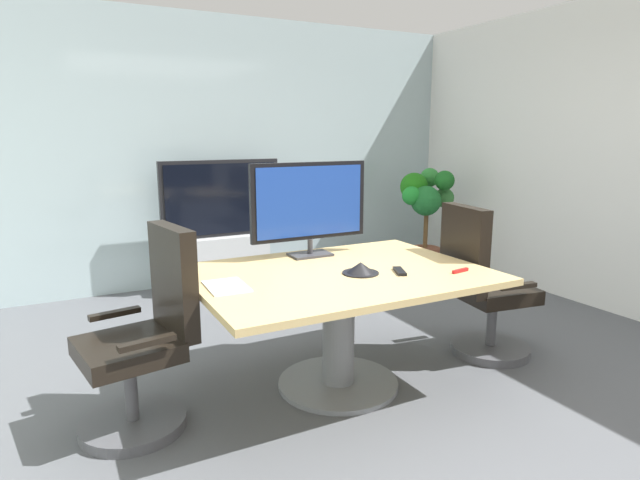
{
  "coord_description": "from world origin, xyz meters",
  "views": [
    {
      "loc": [
        -1.62,
        -2.55,
        1.58
      ],
      "look_at": [
        -0.09,
        0.4,
        0.9
      ],
      "focal_mm": 29.63,
      "sensor_mm": 36.0,
      "label": 1
    }
  ],
  "objects_px": {
    "office_chair_right": "(482,294)",
    "potted_plant": "(425,210)",
    "conference_table": "(339,302)",
    "remote_control": "(400,271)",
    "office_chair_left": "(146,346)",
    "wall_display_unit": "(222,246)",
    "conference_phone": "(361,268)",
    "tv_monitor": "(309,204)"
  },
  "relations": [
    {
      "from": "office_chair_right",
      "to": "tv_monitor",
      "type": "bearing_deg",
      "value": 72.67
    },
    {
      "from": "office_chair_right",
      "to": "potted_plant",
      "type": "height_order",
      "value": "potted_plant"
    },
    {
      "from": "office_chair_left",
      "to": "office_chair_right",
      "type": "bearing_deg",
      "value": 76.53
    },
    {
      "from": "potted_plant",
      "to": "remote_control",
      "type": "distance_m",
      "value": 2.81
    },
    {
      "from": "office_chair_left",
      "to": "potted_plant",
      "type": "bearing_deg",
      "value": 108.94
    },
    {
      "from": "office_chair_right",
      "to": "remote_control",
      "type": "xyz_separation_m",
      "value": [
        -0.82,
        -0.14,
        0.3
      ]
    },
    {
      "from": "conference_table",
      "to": "office_chair_left",
      "type": "bearing_deg",
      "value": 175.52
    },
    {
      "from": "office_chair_left",
      "to": "tv_monitor",
      "type": "xyz_separation_m",
      "value": [
        1.17,
        0.37,
        0.65
      ]
    },
    {
      "from": "office_chair_right",
      "to": "conference_phone",
      "type": "relative_size",
      "value": 4.95
    },
    {
      "from": "office_chair_right",
      "to": "conference_phone",
      "type": "xyz_separation_m",
      "value": [
        -1.04,
        -0.05,
        0.32
      ]
    },
    {
      "from": "conference_phone",
      "to": "remote_control",
      "type": "xyz_separation_m",
      "value": [
        0.22,
        -0.09,
        -0.02
      ]
    },
    {
      "from": "potted_plant",
      "to": "conference_table",
      "type": "bearing_deg",
      "value": -138.76
    },
    {
      "from": "conference_table",
      "to": "remote_control",
      "type": "relative_size",
      "value": 10.24
    },
    {
      "from": "conference_table",
      "to": "potted_plant",
      "type": "distance_m",
      "value": 2.9
    },
    {
      "from": "tv_monitor",
      "to": "potted_plant",
      "type": "bearing_deg",
      "value": 33.96
    },
    {
      "from": "tv_monitor",
      "to": "wall_display_unit",
      "type": "bearing_deg",
      "value": 90.94
    },
    {
      "from": "conference_table",
      "to": "conference_phone",
      "type": "height_order",
      "value": "conference_phone"
    },
    {
      "from": "conference_table",
      "to": "office_chair_right",
      "type": "bearing_deg",
      "value": -2.81
    },
    {
      "from": "office_chair_left",
      "to": "conference_phone",
      "type": "bearing_deg",
      "value": 71.41
    },
    {
      "from": "office_chair_right",
      "to": "potted_plant",
      "type": "relative_size",
      "value": 0.93
    },
    {
      "from": "tv_monitor",
      "to": "wall_display_unit",
      "type": "height_order",
      "value": "tv_monitor"
    },
    {
      "from": "conference_table",
      "to": "remote_control",
      "type": "height_order",
      "value": "remote_control"
    },
    {
      "from": "conference_phone",
      "to": "potted_plant",
      "type": "bearing_deg",
      "value": 43.99
    },
    {
      "from": "wall_display_unit",
      "to": "remote_control",
      "type": "height_order",
      "value": "wall_display_unit"
    },
    {
      "from": "wall_display_unit",
      "to": "office_chair_right",
      "type": "bearing_deg",
      "value": -65.13
    },
    {
      "from": "potted_plant",
      "to": "tv_monitor",
      "type": "bearing_deg",
      "value": -146.04
    },
    {
      "from": "potted_plant",
      "to": "remote_control",
      "type": "relative_size",
      "value": 6.92
    },
    {
      "from": "office_chair_right",
      "to": "tv_monitor",
      "type": "height_order",
      "value": "tv_monitor"
    },
    {
      "from": "office_chair_left",
      "to": "office_chair_right",
      "type": "height_order",
      "value": "same"
    },
    {
      "from": "office_chair_right",
      "to": "wall_display_unit",
      "type": "xyz_separation_m",
      "value": [
        -1.14,
        2.45,
        -0.01
      ]
    },
    {
      "from": "conference_phone",
      "to": "tv_monitor",
      "type": "bearing_deg",
      "value": 96.54
    },
    {
      "from": "office_chair_right",
      "to": "conference_phone",
      "type": "bearing_deg",
      "value": 100.28
    },
    {
      "from": "office_chair_left",
      "to": "wall_display_unit",
      "type": "xyz_separation_m",
      "value": [
        1.14,
        2.31,
        -0.01
      ]
    },
    {
      "from": "conference_phone",
      "to": "office_chair_left",
      "type": "bearing_deg",
      "value": 171.24
    },
    {
      "from": "remote_control",
      "to": "potted_plant",
      "type": "bearing_deg",
      "value": 71.11
    },
    {
      "from": "conference_table",
      "to": "wall_display_unit",
      "type": "bearing_deg",
      "value": 90.03
    },
    {
      "from": "remote_control",
      "to": "tv_monitor",
      "type": "bearing_deg",
      "value": 136.0
    },
    {
      "from": "office_chair_left",
      "to": "remote_control",
      "type": "relative_size",
      "value": 6.41
    },
    {
      "from": "conference_phone",
      "to": "office_chair_right",
      "type": "bearing_deg",
      "value": 2.48
    },
    {
      "from": "office_chair_left",
      "to": "conference_phone",
      "type": "height_order",
      "value": "office_chair_left"
    },
    {
      "from": "office_chair_left",
      "to": "office_chair_right",
      "type": "relative_size",
      "value": 1.0
    },
    {
      "from": "conference_table",
      "to": "wall_display_unit",
      "type": "distance_m",
      "value": 2.4
    }
  ]
}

